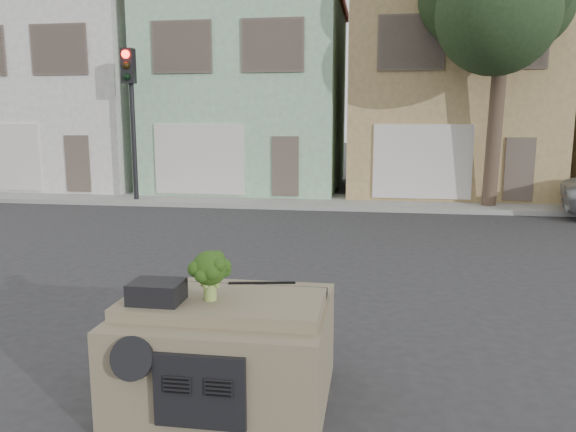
# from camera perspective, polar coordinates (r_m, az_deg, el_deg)

# --- Properties ---
(ground_plane) EXTENTS (120.00, 120.00, 0.00)m
(ground_plane) POSITION_cam_1_polar(r_m,az_deg,el_deg) (8.75, -1.00, -8.96)
(ground_plane) COLOR #303033
(ground_plane) RESTS_ON ground
(sidewalk) EXTENTS (40.00, 3.00, 0.15)m
(sidewalk) POSITION_cam_1_polar(r_m,az_deg,el_deg) (18.92, 4.36, 1.47)
(sidewalk) COLOR gray
(sidewalk) RESTS_ON ground
(townhouse_white) EXTENTS (7.20, 8.20, 7.55)m
(townhouse_white) POSITION_cam_1_polar(r_m,az_deg,el_deg) (25.86, -20.38, 11.35)
(townhouse_white) COLOR silver
(townhouse_white) RESTS_ON ground
(townhouse_mint) EXTENTS (7.20, 8.20, 7.55)m
(townhouse_mint) POSITION_cam_1_polar(r_m,az_deg,el_deg) (23.21, -3.57, 12.18)
(townhouse_mint) COLOR #94C39A
(townhouse_mint) RESTS_ON ground
(townhouse_tan) EXTENTS (7.20, 8.20, 7.55)m
(townhouse_tan) POSITION_cam_1_polar(r_m,az_deg,el_deg) (22.84, 15.57, 11.88)
(townhouse_tan) COLOR tan
(townhouse_tan) RESTS_ON ground
(traffic_signal) EXTENTS (0.40, 0.40, 5.10)m
(traffic_signal) POSITION_cam_1_polar(r_m,az_deg,el_deg) (19.36, -15.57, 8.68)
(traffic_signal) COLOR black
(traffic_signal) RESTS_ON ground
(tree_near) EXTENTS (4.40, 4.00, 8.50)m
(tree_near) POSITION_cam_1_polar(r_m,az_deg,el_deg) (18.38, 20.58, 13.69)
(tree_near) COLOR #20331A
(tree_near) RESTS_ON ground
(car_dashboard) EXTENTS (2.00, 1.80, 1.12)m
(car_dashboard) POSITION_cam_1_polar(r_m,az_deg,el_deg) (5.81, -6.15, -13.11)
(car_dashboard) COLOR #74684F
(car_dashboard) RESTS_ON ground
(instrument_hump) EXTENTS (0.48, 0.38, 0.20)m
(instrument_hump) POSITION_cam_1_polar(r_m,az_deg,el_deg) (5.45, -13.18, -7.51)
(instrument_hump) COLOR black
(instrument_hump) RESTS_ON car_dashboard
(wiper_arm) EXTENTS (0.69, 0.15, 0.02)m
(wiper_arm) POSITION_cam_1_polar(r_m,az_deg,el_deg) (5.91, -2.66, -6.79)
(wiper_arm) COLOR black
(wiper_arm) RESTS_ON car_dashboard
(broccoli) EXTENTS (0.57, 0.57, 0.49)m
(broccoli) POSITION_cam_1_polar(r_m,az_deg,el_deg) (5.38, -7.96, -5.95)
(broccoli) COLOR #1D380F
(broccoli) RESTS_ON car_dashboard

